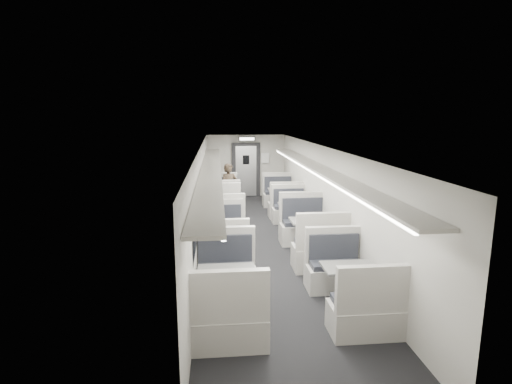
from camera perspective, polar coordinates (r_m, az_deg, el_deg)
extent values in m
cube|color=black|center=(10.02, 1.09, -7.75)|extent=(3.00, 12.00, 0.12)
cube|color=silver|center=(9.51, 1.14, 6.77)|extent=(3.00, 12.00, 0.12)
cube|color=beige|center=(15.65, -1.48, 3.79)|extent=(3.00, 0.12, 2.40)
cube|color=beige|center=(4.05, 11.69, -18.21)|extent=(3.00, 0.12, 2.40)
cube|color=beige|center=(9.63, -8.14, -0.86)|extent=(0.12, 12.00, 2.40)
cube|color=beige|center=(9.99, 10.04, -0.49)|extent=(0.12, 12.00, 2.40)
cube|color=#ACAAA2|center=(12.04, -4.90, -3.10)|extent=(1.12, 0.62, 0.47)
cube|color=#242730|center=(12.01, -4.93, -1.72)|extent=(0.99, 0.49, 0.11)
cube|color=#ACAAA2|center=(11.69, -4.93, -0.49)|extent=(1.12, 0.13, 0.74)
cube|color=#ACAAA2|center=(13.64, -5.00, -1.42)|extent=(1.12, 0.62, 0.47)
cube|color=#242730|center=(13.55, -5.01, -0.26)|extent=(0.99, 0.49, 0.11)
cube|color=#ACAAA2|center=(13.75, -5.05, 1.24)|extent=(1.12, 0.13, 0.74)
cylinder|color=silver|center=(12.81, -4.96, -1.66)|extent=(0.11, 0.11, 0.73)
cylinder|color=silver|center=(12.89, -4.94, -3.16)|extent=(0.38, 0.38, 0.03)
cube|color=slate|center=(12.73, -4.99, 0.12)|extent=(0.93, 0.63, 0.04)
cube|color=#ACAAA2|center=(10.38, -4.77, -5.38)|extent=(1.13, 0.63, 0.48)
cube|color=#242730|center=(10.34, -4.80, -3.76)|extent=(1.00, 0.50, 0.11)
cube|color=#ACAAA2|center=(10.00, -4.81, -2.37)|extent=(1.13, 0.13, 0.75)
cube|color=#ACAAA2|center=(11.99, -4.90, -3.14)|extent=(1.13, 0.63, 0.48)
cube|color=#242730|center=(11.89, -4.92, -1.80)|extent=(1.00, 0.50, 0.11)
cube|color=#ACAAA2|center=(12.08, -4.96, -0.04)|extent=(1.13, 0.13, 0.75)
cylinder|color=silver|center=(11.15, -4.85, -3.54)|extent=(0.11, 0.11, 0.74)
cylinder|color=silver|center=(11.25, -4.82, -5.28)|extent=(0.38, 0.38, 0.03)
cube|color=slate|center=(11.06, -4.88, -1.48)|extent=(0.94, 0.64, 0.04)
cube|color=#ACAAA2|center=(8.47, -4.55, -9.37)|extent=(1.02, 0.57, 0.43)
cube|color=#242730|center=(8.41, -4.58, -7.60)|extent=(0.91, 0.45, 0.10)
cube|color=#ACAAA2|center=(8.10, -4.58, -6.19)|extent=(1.02, 0.12, 0.68)
cube|color=#ACAAA2|center=(9.90, -4.72, -6.34)|extent=(1.02, 0.57, 0.43)
cube|color=#242730|center=(9.79, -4.74, -4.91)|extent=(0.91, 0.45, 0.10)
cube|color=#ACAAA2|center=(9.95, -4.79, -2.93)|extent=(1.02, 0.12, 0.68)
cylinder|color=silver|center=(9.14, -4.65, -7.05)|extent=(0.10, 0.10, 0.67)
cylinder|color=silver|center=(9.25, -4.62, -8.93)|extent=(0.35, 0.35, 0.03)
cube|color=slate|center=(9.04, -4.69, -4.81)|extent=(0.85, 0.58, 0.04)
cube|color=#ACAAA2|center=(5.87, -3.97, -18.93)|extent=(1.09, 0.61, 0.46)
cube|color=#242730|center=(5.77, -4.02, -16.34)|extent=(0.97, 0.48, 0.10)
cube|color=#ACAAA2|center=(5.40, -3.99, -14.65)|extent=(1.09, 0.12, 0.72)
cube|color=#ACAAA2|center=(7.31, -4.35, -12.65)|extent=(1.09, 0.61, 0.46)
cube|color=#242730|center=(7.17, -4.38, -10.68)|extent=(0.97, 0.48, 0.10)
cube|color=#ACAAA2|center=(7.30, -4.46, -7.70)|extent=(1.09, 0.12, 0.72)
cylinder|color=silver|center=(6.53, -4.20, -14.48)|extent=(0.10, 0.10, 0.71)
cylinder|color=silver|center=(6.68, -4.16, -17.11)|extent=(0.37, 0.37, 0.03)
cube|color=slate|center=(6.37, -4.25, -11.26)|extent=(0.91, 0.62, 0.04)
cube|color=#ACAAA2|center=(12.54, 4.26, -2.57)|extent=(1.06, 0.59, 0.45)
cube|color=#242730|center=(12.51, 4.26, -1.31)|extent=(0.94, 0.47, 0.10)
cube|color=#ACAAA2|center=(12.21, 4.47, -0.18)|extent=(1.06, 0.12, 0.70)
cube|color=#ACAAA2|center=(14.04, 3.18, -1.09)|extent=(1.06, 0.59, 0.45)
cube|color=#242730|center=(13.96, 3.21, 0.00)|extent=(0.94, 0.47, 0.10)
cube|color=#ACAAA2|center=(14.14, 3.07, 1.38)|extent=(1.06, 0.12, 0.70)
cylinder|color=silver|center=(13.26, 3.70, -1.28)|extent=(0.10, 0.10, 0.69)
cylinder|color=silver|center=(13.34, 3.68, -2.67)|extent=(0.36, 0.36, 0.03)
cube|color=slate|center=(13.19, 3.72, 0.36)|extent=(0.88, 0.60, 0.04)
cube|color=#ACAAA2|center=(10.55, 6.21, -5.27)|extent=(1.03, 0.57, 0.44)
cube|color=#242730|center=(10.50, 6.21, -3.83)|extent=(0.91, 0.45, 0.10)
cube|color=#ACAAA2|center=(10.21, 6.51, -2.60)|extent=(1.03, 0.12, 0.68)
cube|color=#ACAAA2|center=(11.98, 4.75, -3.27)|extent=(1.03, 0.57, 0.44)
cube|color=#242730|center=(11.89, 4.79, -2.06)|extent=(0.91, 0.45, 0.10)
cube|color=#ACAAA2|center=(12.05, 4.61, -0.46)|extent=(1.03, 0.12, 0.68)
cylinder|color=silver|center=(11.23, 5.44, -3.64)|extent=(0.10, 0.10, 0.67)
cylinder|color=silver|center=(11.31, 5.41, -5.20)|extent=(0.35, 0.35, 0.03)
cube|color=slate|center=(11.14, 5.48, -1.78)|extent=(0.85, 0.58, 0.04)
cube|color=#ACAAA2|center=(8.51, 9.25, -9.17)|extent=(1.16, 0.65, 0.49)
cube|color=#242730|center=(8.44, 9.25, -7.18)|extent=(1.03, 0.51, 0.11)
cube|color=#ACAAA2|center=(8.10, 9.81, -5.56)|extent=(1.16, 0.13, 0.77)
cube|color=#ACAAA2|center=(10.08, 6.78, -5.88)|extent=(1.16, 0.65, 0.49)
cube|color=#242730|center=(9.97, 6.86, -4.28)|extent=(1.03, 0.51, 0.11)
cube|color=#ACAAA2|center=(10.14, 6.57, -2.10)|extent=(1.16, 0.13, 0.77)
cylinder|color=silver|center=(9.25, 7.92, -6.62)|extent=(0.11, 0.11, 0.75)
cylinder|color=silver|center=(9.37, 7.86, -8.72)|extent=(0.39, 0.39, 0.03)
cube|color=slate|center=(9.13, 7.99, -4.10)|extent=(0.96, 0.66, 0.04)
cube|color=#ACAAA2|center=(6.32, 15.32, -17.11)|extent=(1.04, 0.58, 0.44)
cube|color=#242730|center=(6.23, 15.35, -14.79)|extent=(0.92, 0.46, 0.10)
cube|color=#ACAAA2|center=(5.90, 16.34, -13.18)|extent=(1.04, 0.12, 0.69)
cube|color=#ACAAA2|center=(7.63, 11.17, -11.87)|extent=(1.04, 0.58, 0.44)
cube|color=#242730|center=(7.51, 11.31, -10.05)|extent=(0.92, 0.46, 0.10)
cube|color=#ACAAA2|center=(7.62, 10.87, -7.35)|extent=(1.04, 0.12, 0.69)
cylinder|color=silver|center=(6.92, 13.07, -13.37)|extent=(0.10, 0.10, 0.68)
cylinder|color=silver|center=(7.06, 12.95, -15.77)|extent=(0.35, 0.35, 0.03)
cube|color=slate|center=(6.77, 13.21, -10.45)|extent=(0.87, 0.59, 0.04)
imported|color=black|center=(12.98, -3.84, 0.52)|extent=(0.69, 0.57, 1.61)
cube|color=black|center=(12.96, -7.21, 2.87)|extent=(0.02, 1.18, 0.84)
cube|color=black|center=(10.78, -7.51, 1.23)|extent=(0.02, 1.18, 0.84)
cube|color=black|center=(8.62, -7.97, -1.23)|extent=(0.02, 1.18, 0.84)
cube|color=black|center=(6.49, -8.73, -5.33)|extent=(0.02, 1.18, 0.84)
cube|color=#ACAAA2|center=(9.21, -6.47, 3.18)|extent=(0.46, 10.40, 0.05)
cube|color=white|center=(9.21, -5.22, 2.90)|extent=(0.05, 10.20, 0.04)
cube|color=#ACAAA2|center=(9.51, 8.92, 3.37)|extent=(0.46, 10.40, 0.05)
cube|color=white|center=(9.47, 7.74, 3.06)|extent=(0.05, 10.20, 0.04)
cube|color=black|center=(15.55, -1.44, 3.19)|extent=(1.10, 0.10, 2.10)
cube|color=silver|center=(15.52, -1.43, 2.99)|extent=(0.80, 0.05, 1.95)
cube|color=black|center=(15.43, -1.43, 4.62)|extent=(0.25, 0.02, 0.35)
cube|color=black|center=(14.94, -1.33, 7.61)|extent=(0.62, 0.10, 0.16)
cube|color=white|center=(14.88, -1.31, 7.60)|extent=(0.54, 0.02, 0.10)
cube|color=silver|center=(15.54, 1.32, 4.86)|extent=(0.32, 0.02, 0.40)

